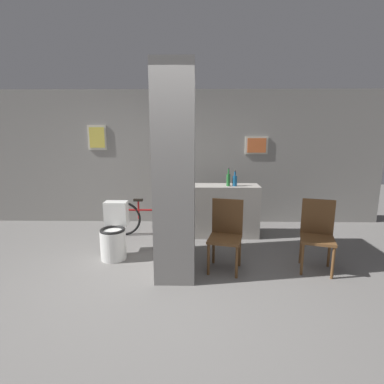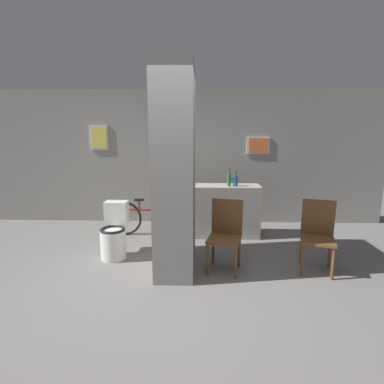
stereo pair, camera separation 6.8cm
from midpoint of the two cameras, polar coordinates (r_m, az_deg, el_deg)
ground_plane at (r=3.79m, az=-5.08°, el=-17.35°), size 14.00×14.00×0.00m
wall_back at (r=5.96m, az=-2.72°, el=6.51°), size 8.00×0.09×2.60m
pillar_center at (r=3.93m, az=-3.52°, el=3.84°), size 0.52×1.18×2.60m
counter_shelf at (r=5.29m, az=4.91°, el=-3.54°), size 1.35×0.44×0.91m
toilet at (r=4.57m, az=-15.03°, el=-7.90°), size 0.37×0.53×0.80m
chair_near_pillar at (r=4.04m, az=5.99°, el=-7.56°), size 0.50×0.50×0.93m
chair_by_doorway at (r=4.33m, az=22.35°, el=-7.09°), size 0.52×0.52×0.93m
bicycle at (r=5.33m, az=-7.51°, el=-4.90°), size 1.72×0.42×0.67m
bottle_tall at (r=5.10m, az=6.55°, el=2.41°), size 0.06×0.06×0.31m
bottle_short at (r=5.13m, az=7.77°, el=2.23°), size 0.08×0.08×0.27m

